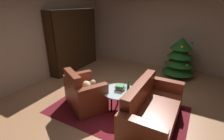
{
  "coord_description": "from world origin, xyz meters",
  "views": [
    {
      "loc": [
        1.45,
        -2.93,
        2.23
      ],
      "look_at": [
        -0.25,
        0.18,
        0.81
      ],
      "focal_mm": 26.82,
      "sensor_mm": 36.0,
      "label": 1
    }
  ],
  "objects_px": {
    "armchair_red": "(84,94)",
    "couch_red": "(152,111)",
    "bottle_on_table": "(128,88)",
    "decorated_tree": "(180,58)",
    "book_stack_on_table": "(120,87)",
    "coffee_table": "(119,92)",
    "bookshelf_unit": "(77,40)"
  },
  "relations": [
    {
      "from": "couch_red",
      "to": "bottle_on_table",
      "type": "relative_size",
      "value": 6.88
    },
    {
      "from": "coffee_table",
      "to": "book_stack_on_table",
      "type": "bearing_deg",
      "value": 92.87
    },
    {
      "from": "bookshelf_unit",
      "to": "book_stack_on_table",
      "type": "bearing_deg",
      "value": -33.07
    },
    {
      "from": "bookshelf_unit",
      "to": "book_stack_on_table",
      "type": "height_order",
      "value": "bookshelf_unit"
    },
    {
      "from": "armchair_red",
      "to": "decorated_tree",
      "type": "relative_size",
      "value": 0.93
    },
    {
      "from": "coffee_table",
      "to": "book_stack_on_table",
      "type": "height_order",
      "value": "book_stack_on_table"
    },
    {
      "from": "coffee_table",
      "to": "book_stack_on_table",
      "type": "relative_size",
      "value": 3.43
    },
    {
      "from": "bottle_on_table",
      "to": "armchair_red",
      "type": "bearing_deg",
      "value": -161.92
    },
    {
      "from": "couch_red",
      "to": "bottle_on_table",
      "type": "height_order",
      "value": "couch_red"
    },
    {
      "from": "coffee_table",
      "to": "decorated_tree",
      "type": "distance_m",
      "value": 2.69
    },
    {
      "from": "coffee_table",
      "to": "book_stack_on_table",
      "type": "xyz_separation_m",
      "value": [
        -0.0,
        0.05,
        0.1
      ]
    },
    {
      "from": "coffee_table",
      "to": "bottle_on_table",
      "type": "distance_m",
      "value": 0.25
    },
    {
      "from": "couch_red",
      "to": "coffee_table",
      "type": "distance_m",
      "value": 0.8
    },
    {
      "from": "armchair_red",
      "to": "couch_red",
      "type": "relative_size",
      "value": 0.66
    },
    {
      "from": "book_stack_on_table",
      "to": "bottle_on_table",
      "type": "height_order",
      "value": "bottle_on_table"
    },
    {
      "from": "bottle_on_table",
      "to": "decorated_tree",
      "type": "distance_m",
      "value": 2.6
    },
    {
      "from": "bookshelf_unit",
      "to": "armchair_red",
      "type": "bearing_deg",
      "value": -47.95
    },
    {
      "from": "bookshelf_unit",
      "to": "coffee_table",
      "type": "distance_m",
      "value": 3.09
    },
    {
      "from": "armchair_red",
      "to": "coffee_table",
      "type": "height_order",
      "value": "armchair_red"
    },
    {
      "from": "bookshelf_unit",
      "to": "decorated_tree",
      "type": "relative_size",
      "value": 1.65
    },
    {
      "from": "coffee_table",
      "to": "decorated_tree",
      "type": "relative_size",
      "value": 0.58
    },
    {
      "from": "couch_red",
      "to": "book_stack_on_table",
      "type": "bearing_deg",
      "value": 166.72
    },
    {
      "from": "armchair_red",
      "to": "couch_red",
      "type": "xyz_separation_m",
      "value": [
        1.52,
        0.14,
        -0.03
      ]
    },
    {
      "from": "couch_red",
      "to": "book_stack_on_table",
      "type": "xyz_separation_m",
      "value": [
        -0.78,
        0.18,
        0.23
      ]
    },
    {
      "from": "book_stack_on_table",
      "to": "armchair_red",
      "type": "bearing_deg",
      "value": -156.37
    },
    {
      "from": "book_stack_on_table",
      "to": "decorated_tree",
      "type": "distance_m",
      "value": 2.64
    },
    {
      "from": "bookshelf_unit",
      "to": "couch_red",
      "type": "height_order",
      "value": "bookshelf_unit"
    },
    {
      "from": "coffee_table",
      "to": "decorated_tree",
      "type": "xyz_separation_m",
      "value": [
        0.85,
        2.55,
        0.21
      ]
    },
    {
      "from": "couch_red",
      "to": "coffee_table",
      "type": "relative_size",
      "value": 2.43
    },
    {
      "from": "coffee_table",
      "to": "decorated_tree",
      "type": "bearing_deg",
      "value": 71.5
    },
    {
      "from": "couch_red",
      "to": "bottle_on_table",
      "type": "bearing_deg",
      "value": 163.96
    },
    {
      "from": "coffee_table",
      "to": "couch_red",
      "type": "bearing_deg",
      "value": -9.85
    }
  ]
}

